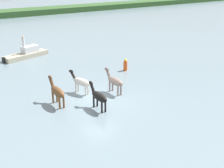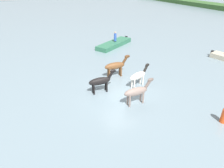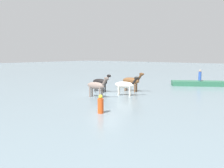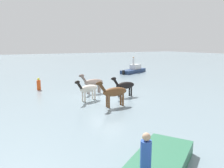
% 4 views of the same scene
% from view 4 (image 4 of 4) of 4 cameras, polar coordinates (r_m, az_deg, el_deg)
% --- Properties ---
extents(ground_plane, '(163.44, 163.44, 0.00)m').
position_cam_4_polar(ground_plane, '(18.34, -1.14, -3.24)').
color(ground_plane, gray).
extents(horse_chestnut_trailing, '(0.53, 2.18, 1.70)m').
position_cam_4_polar(horse_chestnut_trailing, '(18.09, 3.18, -0.40)').
color(horse_chestnut_trailing, black).
rests_on(horse_chestnut_trailing, ground_plane).
extents(horse_dark_mare, '(0.60, 2.26, 1.75)m').
position_cam_4_polar(horse_dark_mare, '(19.42, -4.93, 0.40)').
color(horse_dark_mare, gray).
rests_on(horse_dark_mare, ground_plane).
extents(horse_pinto_flank, '(1.02, 2.14, 1.68)m').
position_cam_4_polar(horse_pinto_flank, '(16.94, -6.16, -1.22)').
color(horse_pinto_flank, silver).
rests_on(horse_pinto_flank, ground_plane).
extents(horse_lead, '(0.57, 2.37, 1.85)m').
position_cam_4_polar(horse_lead, '(15.28, 0.49, -2.06)').
color(horse_lead, brown).
rests_on(horse_lead, ground_plane).
extents(boat_tender_starboard, '(3.34, 5.16, 1.35)m').
position_cam_4_polar(boat_tender_starboard, '(33.63, 5.55, 3.45)').
color(boat_tender_starboard, navy).
rests_on(boat_tender_starboard, ground_plane).
extents(person_boatman_standing, '(0.32, 0.32, 1.19)m').
position_cam_4_polar(person_boatman_standing, '(33.46, 5.47, 5.88)').
color(person_boatman_standing, silver).
rests_on(person_boatman_standing, boat_tender_starboard).
extents(person_helmsman_aft, '(0.32, 0.32, 1.19)m').
position_cam_4_polar(person_helmsman_aft, '(6.76, 8.63, -17.23)').
color(person_helmsman_aft, '#2D51B2').
rests_on(person_helmsman_aft, boat_launch_far).
extents(buoy_channel_marker, '(0.36, 0.36, 1.14)m').
position_cam_4_polar(buoy_channel_marker, '(21.99, -18.19, -0.13)').
color(buoy_channel_marker, '#E54C19').
rests_on(buoy_channel_marker, ground_plane).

